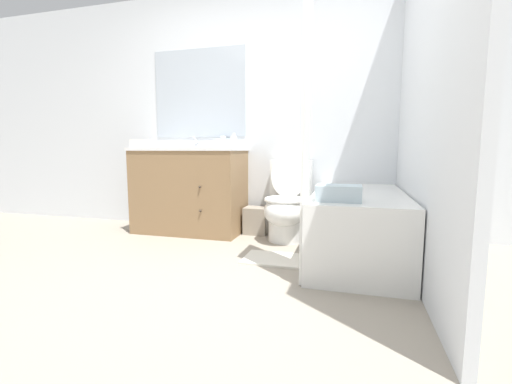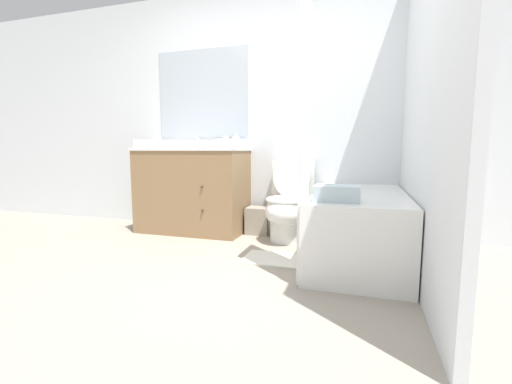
{
  "view_description": "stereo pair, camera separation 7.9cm",
  "coord_description": "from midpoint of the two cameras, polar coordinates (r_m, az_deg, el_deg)",
  "views": [
    {
      "loc": [
        0.89,
        -1.81,
        0.86
      ],
      "look_at": [
        0.16,
        0.76,
        0.53
      ],
      "focal_mm": 24.0,
      "sensor_mm": 36.0,
      "label": 1
    },
    {
      "loc": [
        0.96,
        -1.78,
        0.86
      ],
      "look_at": [
        0.16,
        0.76,
        0.53
      ],
      "focal_mm": 24.0,
      "sensor_mm": 36.0,
      "label": 2
    }
  ],
  "objects": [
    {
      "name": "bath_mat",
      "position": [
        2.72,
        3.94,
        -11.11
      ],
      "size": [
        0.48,
        0.34,
        0.02
      ],
      "color": "silver",
      "rests_on": "ground_plane"
    },
    {
      "name": "shower_curtain",
      "position": [
        2.26,
        9.07,
        8.97
      ],
      "size": [
        0.01,
        0.36,
        1.86
      ],
      "color": "white",
      "rests_on": "ground_plane"
    },
    {
      "name": "hand_towel_folded",
      "position": [
        3.66,
        -17.22,
        7.72
      ],
      "size": [
        0.22,
        0.13,
        0.08
      ],
      "color": "white",
      "rests_on": "vanity_cabinet"
    },
    {
      "name": "sink_faucet",
      "position": [
        3.78,
        -8.65,
        7.82
      ],
      "size": [
        0.14,
        0.12,
        0.12
      ],
      "color": "silver",
      "rests_on": "vanity_cabinet"
    },
    {
      "name": "ground_plane",
      "position": [
        2.19,
        -9.38,
        -16.01
      ],
      "size": [
        14.0,
        14.0,
        0.0
      ],
      "primitive_type": "plane",
      "color": "gray"
    },
    {
      "name": "bath_towel_folded",
      "position": [
        2.27,
        14.35,
        -0.21
      ],
      "size": [
        0.29,
        0.21,
        0.1
      ],
      "color": "silver",
      "rests_on": "bathtub"
    },
    {
      "name": "vanity_cabinet",
      "position": [
        3.63,
        -9.88,
        0.49
      ],
      "size": [
        1.12,
        0.59,
        0.88
      ],
      "color": "olive",
      "rests_on": "ground_plane"
    },
    {
      "name": "bathtub",
      "position": [
        2.82,
        17.51,
        -5.35
      ],
      "size": [
        0.68,
        1.45,
        0.53
      ],
      "color": "white",
      "rests_on": "ground_plane"
    },
    {
      "name": "soap_dispenser",
      "position": [
        3.45,
        -2.72,
        8.44
      ],
      "size": [
        0.07,
        0.07,
        0.15
      ],
      "color": "white",
      "rests_on": "vanity_cabinet"
    },
    {
      "name": "wall_right",
      "position": [
        2.7,
        26.59,
        14.73
      ],
      "size": [
        0.05,
        2.69,
        2.5
      ],
      "color": "silver",
      "rests_on": "ground_plane"
    },
    {
      "name": "tissue_box",
      "position": [
        3.65,
        -4.43,
        8.17
      ],
      "size": [
        0.14,
        0.13,
        0.12
      ],
      "color": "silver",
      "rests_on": "vanity_cabinet"
    },
    {
      "name": "toilet",
      "position": [
        3.25,
        6.14,
        -2.17
      ],
      "size": [
        0.4,
        0.64,
        0.83
      ],
      "color": "white",
      "rests_on": "ground_plane"
    },
    {
      "name": "wall_back",
      "position": [
        3.65,
        2.6,
        13.29
      ],
      "size": [
        8.0,
        0.06,
        2.5
      ],
      "color": "silver",
      "rests_on": "ground_plane"
    },
    {
      "name": "wastebasket",
      "position": [
        3.51,
        1.05,
        -4.78
      ],
      "size": [
        0.23,
        0.2,
        0.27
      ],
      "color": "gray",
      "rests_on": "ground_plane"
    }
  ]
}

